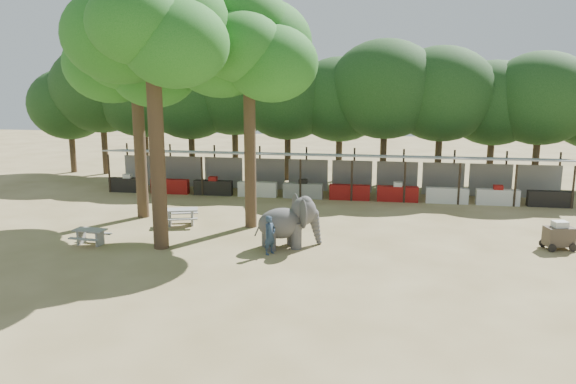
% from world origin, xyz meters
% --- Properties ---
extents(ground, '(100.00, 100.00, 0.00)m').
position_xyz_m(ground, '(0.00, 0.00, 0.00)').
color(ground, brown).
rests_on(ground, ground).
extents(vendor_stalls, '(28.00, 2.99, 2.80)m').
position_xyz_m(vendor_stalls, '(-0.00, 13.84, 1.18)').
color(vendor_stalls, '#929399').
rests_on(vendor_stalls, ground).
extents(yard_tree_left, '(7.10, 6.90, 11.02)m').
position_xyz_m(yard_tree_left, '(-9.13, 7.19, 8.20)').
color(yard_tree_left, '#332316').
rests_on(yard_tree_left, ground).
extents(yard_tree_center, '(7.10, 6.90, 12.04)m').
position_xyz_m(yard_tree_center, '(-6.13, 2.19, 9.21)').
color(yard_tree_center, '#332316').
rests_on(yard_tree_center, ground).
extents(yard_tree_back, '(7.10, 6.90, 11.36)m').
position_xyz_m(yard_tree_back, '(-3.13, 6.19, 8.54)').
color(yard_tree_back, '#332316').
rests_on(yard_tree_back, ground).
extents(backdrop_trees, '(46.46, 5.95, 8.33)m').
position_xyz_m(backdrop_trees, '(0.00, 19.00, 5.51)').
color(backdrop_trees, '#332316').
rests_on(backdrop_trees, ground).
extents(elephant, '(2.94, 2.33, 2.20)m').
position_xyz_m(elephant, '(-0.62, 3.06, 1.10)').
color(elephant, '#403E3D').
rests_on(elephant, ground).
extents(handler, '(0.64, 0.70, 1.63)m').
position_xyz_m(handler, '(-1.24, 1.92, 0.81)').
color(handler, '#26384C').
rests_on(handler, ground).
extents(picnic_table_near, '(1.50, 1.38, 0.69)m').
position_xyz_m(picnic_table_near, '(-9.22, 1.94, 0.45)').
color(picnic_table_near, gray).
rests_on(picnic_table_near, ground).
extents(picnic_table_far, '(2.00, 1.89, 0.82)m').
position_xyz_m(picnic_table_far, '(-6.46, 5.69, 0.54)').
color(picnic_table_far, gray).
rests_on(picnic_table_far, ground).
extents(cart_back, '(1.42, 1.10, 1.23)m').
position_xyz_m(cart_back, '(10.70, 4.56, 0.61)').
color(cart_back, '#3B3127').
rests_on(cart_back, ground).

